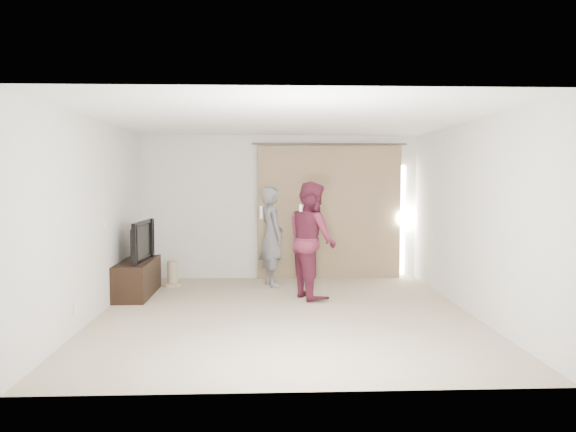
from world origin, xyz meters
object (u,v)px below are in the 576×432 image
object	(u,v)px
tv_console	(137,278)
tv	(136,241)
person_man	(272,236)
person_woman	(312,240)

from	to	relation	value
tv_console	tv	world-z (taller)	tv
tv	person_man	size ratio (longest dim) A/B	0.65
tv_console	person_man	size ratio (longest dim) A/B	0.84
tv_console	person_woman	size ratio (longest dim) A/B	0.79
person_man	person_woman	bearing A→B (deg)	-57.95
person_man	person_woman	distance (m)	1.13
person_man	person_woman	world-z (taller)	person_woman
person_man	person_woman	xyz separation A→B (m)	(0.60, -0.96, 0.05)
tv_console	person_woman	distance (m)	2.80
tv	person_man	world-z (taller)	person_man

